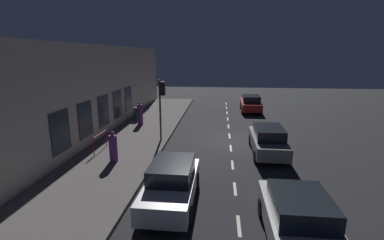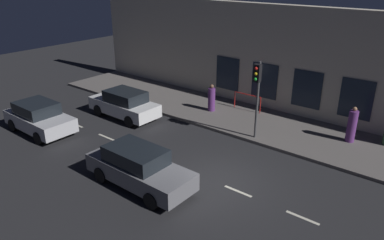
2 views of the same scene
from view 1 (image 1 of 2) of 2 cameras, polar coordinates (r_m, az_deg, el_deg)
The scene contains 13 objects.
ground_plane at distance 18.49m, azimuth 7.77°, elevation -4.13°, with size 60.00×60.00×0.00m, color #232326.
sidewalk at distance 19.26m, azimuth -11.17°, elevation -3.31°, with size 4.50×32.00×0.15m.
building_facade at distance 19.55m, azimuth -18.76°, elevation 5.39°, with size 0.65×32.00×6.10m.
lane_centre_line at distance 19.44m, azimuth 7.68°, elevation -3.23°, with size 0.12×27.20×0.01m.
traffic_light at distance 17.40m, azimuth -6.20°, elevation 4.61°, with size 0.46×0.32×3.82m.
parked_car_0 at distance 10.76m, azimuth -4.20°, elevation -12.72°, with size 1.86×4.29×1.58m.
parked_car_1 at distance 16.30m, azimuth 15.29°, elevation -3.98°, with size 1.84×4.55×1.58m.
parked_car_2 at distance 28.04m, azimuth 11.94°, elevation 3.36°, with size 2.00×4.51×1.58m.
parked_car_3 at distance 9.27m, azimuth 20.91°, elevation -18.25°, with size 1.95×4.05×1.58m.
pedestrian_0 at distance 22.01m, azimuth -10.58°, elevation 1.18°, with size 0.48×0.48×1.77m.
pedestrian_1 at distance 14.78m, azimuth -15.83°, elevation -5.48°, with size 0.58×0.58×1.59m.
trash_bin at distance 23.71m, azimuth -11.26°, elevation 1.31°, with size 0.49×0.49×1.04m.
red_railing at distance 16.70m, azimuth -18.31°, elevation -3.55°, with size 0.05×1.77×0.97m.
Camera 1 is at (0.72, 17.64, 5.51)m, focal length 26.05 mm.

